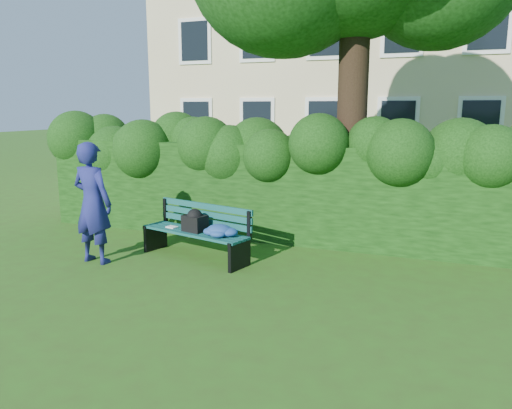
% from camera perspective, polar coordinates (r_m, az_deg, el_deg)
% --- Properties ---
extents(ground, '(80.00, 80.00, 0.00)m').
position_cam_1_polar(ground, '(7.63, -1.65, -7.83)').
color(ground, '#324F19').
rests_on(ground, ground).
extents(apartment_building, '(16.00, 8.08, 12.00)m').
position_cam_1_polar(apartment_building, '(21.12, 14.17, 20.36)').
color(apartment_building, '#C8B286').
rests_on(apartment_building, ground).
extents(hedge, '(10.00, 1.00, 1.80)m').
position_cam_1_polar(hedge, '(9.41, 3.53, 1.44)').
color(hedge, black).
rests_on(hedge, ground).
extents(park_bench, '(2.04, 1.03, 0.89)m').
position_cam_1_polar(park_bench, '(8.20, -6.18, -2.86)').
color(park_bench, '#0D413F').
rests_on(park_bench, ground).
extents(man_reading, '(0.74, 0.52, 1.95)m').
position_cam_1_polar(man_reading, '(8.34, -18.17, 0.16)').
color(man_reading, navy).
rests_on(man_reading, ground).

